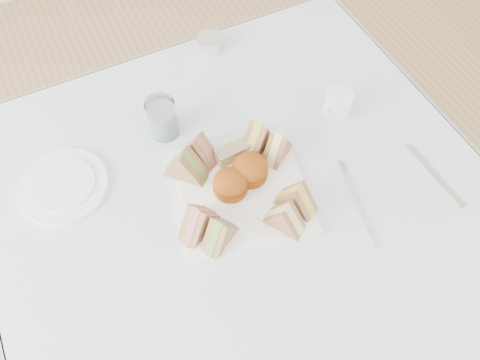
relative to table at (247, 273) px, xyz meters
name	(u,v)px	position (x,y,z in m)	size (l,w,h in m)	color
floor	(246,312)	(0.00, 0.00, -0.37)	(4.00, 4.00, 0.00)	#9E7751
table	(247,273)	(0.00, 0.00, 0.00)	(0.90, 0.90, 0.74)	brown
tablecloth	(250,208)	(0.00, 0.00, 0.37)	(1.02, 1.02, 0.01)	silver
serving_plate	(240,191)	(0.00, 0.04, 0.38)	(0.27, 0.27, 0.01)	white
sandwich_fl_a	(198,218)	(-0.11, 0.00, 0.43)	(0.09, 0.04, 0.08)	#A28153
sandwich_fl_b	(220,231)	(-0.09, -0.04, 0.42)	(0.08, 0.04, 0.07)	#A28153
sandwich_fr_a	(297,197)	(0.08, -0.04, 0.43)	(0.09, 0.04, 0.08)	#A28153
sandwich_fr_b	(285,216)	(0.04, -0.07, 0.42)	(0.08, 0.04, 0.07)	#A28153
sandwich_bl_a	(185,163)	(-0.09, 0.12, 0.43)	(0.09, 0.04, 0.08)	#A28153
sandwich_bl_b	(198,148)	(-0.05, 0.15, 0.43)	(0.09, 0.04, 0.08)	#A28153
sandwich_br_a	(278,145)	(0.11, 0.08, 0.42)	(0.08, 0.04, 0.07)	#A28153
sandwich_br_b	(258,135)	(0.08, 0.12, 0.43)	(0.09, 0.04, 0.08)	#A28153
scone_left	(230,184)	(-0.02, 0.05, 0.41)	(0.07, 0.07, 0.05)	#893913
scone_right	(250,169)	(0.03, 0.06, 0.41)	(0.07, 0.07, 0.05)	#893913
pastry_slice	(233,153)	(0.02, 0.12, 0.41)	(0.07, 0.03, 0.04)	tan
side_plate	(64,186)	(-0.33, 0.22, 0.38)	(0.19, 0.19, 0.01)	white
water_glass	(162,118)	(-0.08, 0.26, 0.42)	(0.06, 0.06, 0.09)	white
tea_strainer	(210,44)	(0.12, 0.45, 0.39)	(0.06, 0.06, 0.04)	silver
knife	(435,175)	(0.39, -0.10, 0.38)	(0.01, 0.18, 0.00)	silver
fork	(361,209)	(0.20, -0.10, 0.38)	(0.01, 0.17, 0.00)	silver
creamer_jug	(338,104)	(0.29, 0.14, 0.40)	(0.06, 0.06, 0.06)	white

